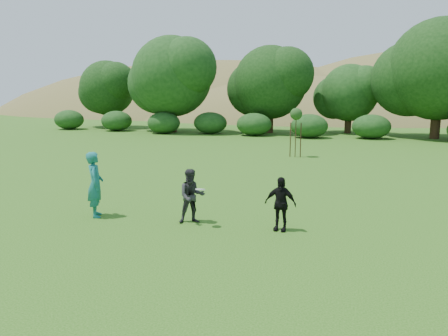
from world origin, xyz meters
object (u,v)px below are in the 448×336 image
object	(u,v)px
player_teal	(95,184)
sapling	(296,115)
player_black	(280,204)
player_grey	(192,196)

from	to	relation	value
player_teal	sapling	bearing A→B (deg)	-48.10
sapling	player_teal	bearing A→B (deg)	-104.65
player_teal	sapling	world-z (taller)	sapling
sapling	player_black	bearing A→B (deg)	-82.71
player_black	sapling	xyz separation A→B (m)	(-1.79, 13.96, 1.68)
player_teal	player_black	distance (m)	5.55
player_teal	sapling	size ratio (longest dim) A/B	0.69
player_teal	player_grey	distance (m)	3.01
player_teal	player_black	bearing A→B (deg)	-119.61
player_grey	sapling	world-z (taller)	sapling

